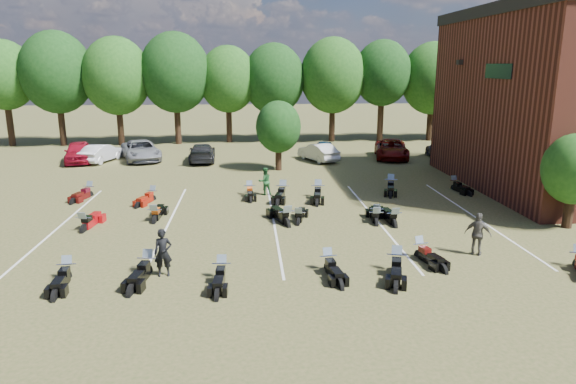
{
  "coord_description": "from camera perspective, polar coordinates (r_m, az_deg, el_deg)",
  "views": [
    {
      "loc": [
        -4.17,
        -20.61,
        7.3
      ],
      "look_at": [
        -2.23,
        4.0,
        1.2
      ],
      "focal_mm": 32.0,
      "sensor_mm": 36.0,
      "label": 1
    }
  ],
  "objects": [
    {
      "name": "motorcycle_18",
      "position": [
        29.29,
        3.34,
        -0.58
      ],
      "size": [
        1.19,
        2.59,
        1.39
      ],
      "primitive_type": null,
      "rotation": [
        0.0,
        0.0,
        -0.16
      ],
      "color": "black",
      "rests_on": "ground"
    },
    {
      "name": "car_3",
      "position": [
        40.64,
        -9.52,
        4.34
      ],
      "size": [
        2.18,
        4.9,
        1.4
      ],
      "primitive_type": "imported",
      "rotation": [
        0.0,
        0.0,
        3.19
      ],
      "color": "black",
      "rests_on": "ground"
    },
    {
      "name": "motorcycle_20",
      "position": [
        32.58,
        17.95,
        0.24
      ],
      "size": [
        1.04,
        2.22,
        1.19
      ],
      "primitive_type": null,
      "rotation": [
        0.0,
        0.0,
        0.17
      ],
      "color": "black",
      "rests_on": "ground"
    },
    {
      "name": "motorcycle_2",
      "position": [
        18.44,
        -7.35,
        -9.56
      ],
      "size": [
        0.8,
        2.18,
        1.2
      ],
      "primitive_type": null,
      "rotation": [
        0.0,
        0.0,
        -0.05
      ],
      "color": "black",
      "rests_on": "ground"
    },
    {
      "name": "motorcycle_8",
      "position": [
        25.4,
        -14.58,
        -3.28
      ],
      "size": [
        0.84,
        2.32,
        1.27
      ],
      "primitive_type": null,
      "rotation": [
        0.0,
        0.0,
        3.09
      ],
      "color": "black",
      "rests_on": "ground"
    },
    {
      "name": "motorcycle_4",
      "position": [
        19.34,
        11.9,
        -8.61
      ],
      "size": [
        1.38,
        2.48,
        1.32
      ],
      "primitive_type": null,
      "rotation": [
        0.0,
        0.0,
        -0.28
      ],
      "color": "black",
      "rests_on": "ground"
    },
    {
      "name": "car_5",
      "position": [
        40.41,
        3.39,
        4.44
      ],
      "size": [
        3.01,
        4.43,
        1.38
      ],
      "primitive_type": "imported",
      "rotation": [
        0.0,
        0.0,
        3.55
      ],
      "color": "#B6B7B2",
      "rests_on": "ground"
    },
    {
      "name": "car_6",
      "position": [
        42.3,
        11.43,
        4.7
      ],
      "size": [
        3.5,
        5.78,
        1.5
      ],
      "primitive_type": "imported",
      "rotation": [
        0.0,
        0.0,
        -0.2
      ],
      "color": "#580805",
      "rests_on": "ground"
    },
    {
      "name": "person_black",
      "position": [
        18.77,
        -13.71,
        -6.57
      ],
      "size": [
        0.67,
        0.47,
        1.73
      ],
      "primitive_type": "imported",
      "rotation": [
        0.0,
        0.0,
        0.09
      ],
      "color": "black",
      "rests_on": "ground"
    },
    {
      "name": "parking_lines",
      "position": [
        24.74,
        -1.6,
        -3.27
      ],
      "size": [
        20.1,
        14.0,
        0.01
      ],
      "color": "silver",
      "rests_on": "ground"
    },
    {
      "name": "motorcycle_12",
      "position": [
        24.5,
        11.7,
        -3.75
      ],
      "size": [
        0.83,
        2.34,
        1.29
      ],
      "primitive_type": null,
      "rotation": [
        0.0,
        0.0,
        3.18
      ],
      "color": "black",
      "rests_on": "ground"
    },
    {
      "name": "motorcycle_1",
      "position": [
        19.33,
        -15.29,
        -8.83
      ],
      "size": [
        1.06,
        2.37,
        1.27
      ],
      "primitive_type": null,
      "rotation": [
        0.0,
        0.0,
        -0.15
      ],
      "color": "black",
      "rests_on": "ground"
    },
    {
      "name": "person_grey",
      "position": [
        21.54,
        20.37,
        -4.4
      ],
      "size": [
        1.07,
        0.93,
        1.73
      ],
      "primitive_type": "imported",
      "rotation": [
        0.0,
        0.0,
        2.53
      ],
      "color": "#534F47",
      "rests_on": "ground"
    },
    {
      "name": "motorcycle_13",
      "position": [
        25.28,
        9.78,
        -3.11
      ],
      "size": [
        1.17,
        2.18,
        1.16
      ],
      "primitive_type": null,
      "rotation": [
        0.0,
        0.0,
        2.88
      ],
      "color": "black",
      "rests_on": "ground"
    },
    {
      "name": "motorcycle_7",
      "position": [
        25.03,
        -21.69,
        -4.09
      ],
      "size": [
        1.04,
        2.41,
        1.3
      ],
      "primitive_type": null,
      "rotation": [
        0.0,
        0.0,
        3.01
      ],
      "color": "#9C0B10",
      "rests_on": "ground"
    },
    {
      "name": "person_green",
      "position": [
        29.68,
        -2.59,
        1.21
      ],
      "size": [
        0.94,
        0.83,
        1.6
      ],
      "primitive_type": "imported",
      "rotation": [
        0.0,
        0.0,
        3.49
      ],
      "color": "#24612C",
      "rests_on": "ground"
    },
    {
      "name": "young_tree_midfield",
      "position": [
        36.42,
        -1.08,
        7.24
      ],
      "size": [
        3.2,
        3.2,
        4.7
      ],
      "color": "black",
      "rests_on": "ground"
    },
    {
      "name": "ground",
      "position": [
        22.26,
        6.57,
        -5.36
      ],
      "size": [
        160.0,
        160.0,
        0.0
      ],
      "primitive_type": "plane",
      "color": "brown",
      "rests_on": "ground"
    },
    {
      "name": "car_2",
      "position": [
        42.27,
        -16.03,
        4.46
      ],
      "size": [
        4.27,
        6.11,
        1.55
      ],
      "primitive_type": "imported",
      "rotation": [
        0.0,
        0.0,
        0.34
      ],
      "color": "gray",
      "rests_on": "ground"
    },
    {
      "name": "motorcycle_11",
      "position": [
        24.59,
        9.74,
        -3.6
      ],
      "size": [
        0.91,
        2.25,
        1.22
      ],
      "primitive_type": null,
      "rotation": [
        0.0,
        0.0,
        3.04
      ],
      "color": "black",
      "rests_on": "ground"
    },
    {
      "name": "young_tree_near_building",
      "position": [
        26.51,
        29.2,
        2.23
      ],
      "size": [
        2.8,
        2.8,
        4.16
      ],
      "color": "black",
      "rests_on": "ground"
    },
    {
      "name": "car_0",
      "position": [
        42.87,
        -22.25,
        4.13
      ],
      "size": [
        2.93,
        5.04,
        1.61
      ],
      "primitive_type": "imported",
      "rotation": [
        0.0,
        0.0,
        0.23
      ],
      "color": "maroon",
      "rests_on": "ground"
    },
    {
      "name": "car_4",
      "position": [
        41.52,
        4.15,
        4.68
      ],
      "size": [
        1.95,
        4.15,
        1.37
      ],
      "primitive_type": "imported",
      "rotation": [
        0.0,
        0.0,
        -0.08
      ],
      "color": "navy",
      "rests_on": "ground"
    },
    {
      "name": "motorcycle_15",
      "position": [
        29.48,
        -14.81,
        -0.93
      ],
      "size": [
        1.33,
        2.19,
        1.16
      ],
      "primitive_type": null,
      "rotation": [
        0.0,
        0.0,
        -0.34
      ],
      "color": "maroon",
      "rests_on": "ground"
    },
    {
      "name": "tree_line",
      "position": [
        49.72,
        -0.88,
        12.74
      ],
      "size": [
        56.0,
        6.0,
        9.79
      ],
      "color": "black",
      "rests_on": "ground"
    },
    {
      "name": "car_7",
      "position": [
        42.88,
        17.47,
        4.5
      ],
      "size": [
        2.53,
        5.53,
        1.57
      ],
      "primitive_type": "imported",
      "rotation": [
        0.0,
        0.0,
        3.2
      ],
      "color": "#3A3B40",
      "rests_on": "ground"
    },
    {
      "name": "motorcycle_19",
      "position": [
        31.44,
        11.31,
        0.18
      ],
      "size": [
        1.4,
        2.55,
        1.36
      ],
      "primitive_type": null,
      "rotation": [
        0.0,
        0.0,
        -0.27
      ],
      "color": "black",
      "rests_on": "ground"
    },
    {
      "name": "motorcycle_16",
      "position": [
        29.22,
        -0.59,
        -0.59
      ],
      "size": [
        1.3,
        2.57,
        1.37
      ],
      "primitive_type": null,
      "rotation": [
        0.0,
        0.0,
        -0.22
      ],
      "color": "black",
      "rests_on": "ground"
    },
    {
      "name": "motorcycle_0",
      "position": [
        19.79,
        -23.26,
        -8.95
      ],
      "size": [
        0.83,
        2.19,
        1.2
      ],
      "primitive_type": null,
      "rotation": [
        0.0,
        0.0,
        0.07
      ],
      "color": "black",
      "rests_on": "ground"
    },
    {
      "name": "motorcycle_17",
      "position": [
        29.74,
        -4.29,
        -0.37
      ],
      "size": [
        0.76,
        2.13,
        1.18
      ],
      "primitive_type": null,
      "rotation": [
        0.0,
        0.0,
        0.04
      ],
      "color": "black",
      "rests_on": "ground"
    },
    {
      "name": "motorcycle_3",
      "position": [
        19.05,
        4.44,
        -8.7
      ],
      "size": [
        0.93,
        2.18,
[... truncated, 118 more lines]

